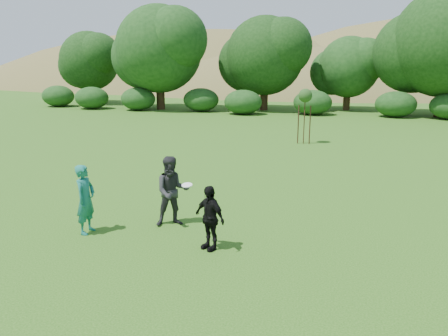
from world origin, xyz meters
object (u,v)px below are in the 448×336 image
at_px(player_teal, 86,199).
at_px(player_grey, 172,191).
at_px(sapling, 305,97).
at_px(player_black, 209,218).

relative_size(player_teal, player_grey, 0.95).
bearing_deg(player_teal, player_grey, -61.65).
bearing_deg(sapling, player_black, -92.37).
relative_size(player_teal, player_black, 1.16).
bearing_deg(player_black, sapling, 116.33).
bearing_deg(player_black, player_teal, -152.34).
distance_m(player_black, sapling, 14.03).
distance_m(player_teal, sapling, 14.47).
distance_m(player_grey, sapling, 13.00).
distance_m(player_teal, player_black, 3.26).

